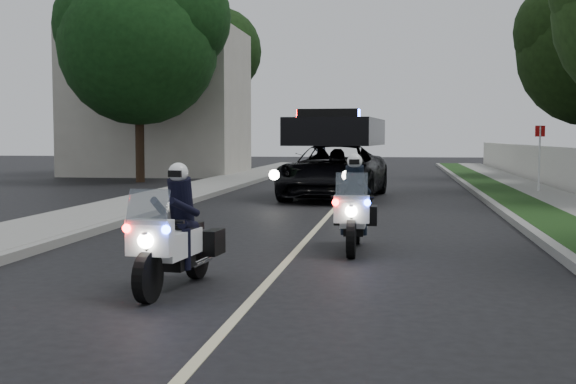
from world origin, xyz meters
name	(u,v)px	position (x,y,z in m)	size (l,w,h in m)	color
ground	(266,285)	(0.00, 0.00, 0.00)	(120.00, 120.00, 0.00)	black
curb_right	(498,208)	(4.10, 10.00, 0.07)	(0.20, 60.00, 0.15)	gray
grass_verge	(527,208)	(4.80, 10.00, 0.08)	(1.20, 60.00, 0.16)	#193814
curb_left	(181,204)	(-4.10, 10.00, 0.07)	(0.20, 60.00, 0.15)	gray
sidewalk_left	(142,203)	(-5.20, 10.00, 0.08)	(2.00, 60.00, 0.16)	gray
building_far	(158,103)	(-10.00, 26.00, 3.50)	(8.00, 6.00, 7.00)	#A8A396
lane_marking	(335,209)	(0.00, 10.00, 0.00)	(0.12, 50.00, 0.01)	#BFB78C
police_moto_left	(176,289)	(-1.04, -0.45, 0.00)	(0.64, 1.82, 1.54)	white
police_moto_right	(354,250)	(0.92, 2.99, 0.00)	(0.65, 1.87, 1.59)	white
police_suv	(334,198)	(-0.30, 13.30, 0.00)	(2.71, 5.85, 2.84)	black
bicycle	(320,177)	(-2.02, 25.43, 0.00)	(0.53, 1.52, 0.80)	black
cyclist	(320,177)	(-2.02, 25.43, 0.00)	(0.62, 0.41, 1.71)	black
sign_post	(538,196)	(6.00, 15.20, 0.00)	(0.36, 0.36, 2.28)	#B20C1E
tree_left_near	(140,182)	(-8.84, 20.06, 0.00)	(6.48, 6.48, 10.80)	#123712
tree_left_far	(195,171)	(-9.32, 30.08, 0.00)	(6.25, 6.25, 10.42)	black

